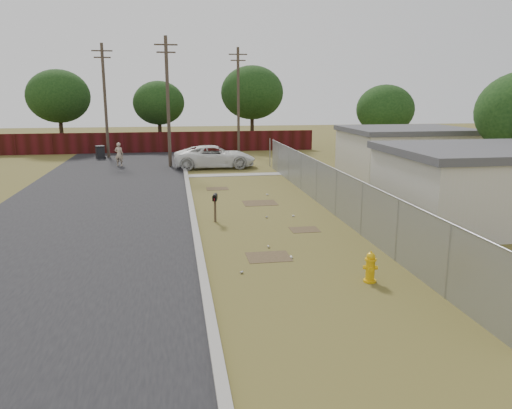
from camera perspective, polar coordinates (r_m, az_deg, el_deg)
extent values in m
plane|color=brown|center=(21.11, 1.03, -1.61)|extent=(120.00, 120.00, 0.00)
cube|color=black|center=(28.85, -16.77, 1.75)|extent=(9.00, 60.00, 0.02)
cube|color=#99958E|center=(28.59, -7.80, 2.19)|extent=(0.25, 60.00, 0.12)
cube|color=#99958E|center=(32.25, -2.65, 3.40)|extent=(6.20, 1.00, 0.03)
cylinder|color=gray|center=(13.69, 21.10, -6.10)|extent=(0.06, 0.06, 2.00)
cylinder|color=gray|center=(16.23, 15.81, -2.85)|extent=(0.06, 0.06, 2.00)
cylinder|color=gray|center=(18.89, 12.00, -0.47)|extent=(0.06, 0.06, 2.00)
cylinder|color=gray|center=(21.65, 9.14, 1.31)|extent=(0.06, 0.06, 2.00)
cylinder|color=gray|center=(24.46, 6.94, 2.68)|extent=(0.06, 0.06, 2.00)
cylinder|color=gray|center=(27.31, 5.19, 3.77)|extent=(0.06, 0.06, 2.00)
cylinder|color=gray|center=(30.20, 3.77, 4.64)|extent=(0.06, 0.06, 2.00)
cylinder|color=gray|center=(33.10, 2.59, 5.36)|extent=(0.06, 0.06, 2.00)
cylinder|color=gray|center=(36.02, 1.60, 5.97)|extent=(0.06, 0.06, 2.00)
cylinder|color=gray|center=(22.42, 8.43, 4.31)|extent=(0.04, 26.00, 0.04)
cube|color=gray|center=(22.58, 8.35, 1.80)|extent=(0.01, 26.00, 2.00)
cube|color=black|center=(22.74, 8.44, 0.07)|extent=(0.03, 26.00, 0.60)
cube|color=#420E11|center=(45.38, -12.31, 6.95)|extent=(30.00, 0.12, 1.80)
cylinder|color=#45382E|center=(36.13, -10.03, 11.37)|extent=(0.24, 0.24, 9.00)
cube|color=#45382E|center=(36.26, -10.27, 17.54)|extent=(1.60, 0.10, 0.10)
cube|color=#45382E|center=(36.22, -10.24, 16.75)|extent=(1.30, 0.10, 0.10)
cylinder|color=#45382E|center=(42.46, -16.85, 11.20)|extent=(0.24, 0.24, 9.00)
cube|color=#45382E|center=(42.57, -17.20, 16.44)|extent=(1.60, 0.10, 0.10)
cube|color=#45382E|center=(42.54, -17.16, 15.77)|extent=(1.30, 0.10, 0.10)
cylinder|color=#45382E|center=(44.49, -2.03, 11.76)|extent=(0.24, 0.24, 9.00)
cube|color=#45382E|center=(44.60, -2.07, 16.78)|extent=(1.60, 0.10, 0.10)
cube|color=#45382E|center=(44.57, -2.07, 16.14)|extent=(1.30, 0.10, 0.10)
cube|color=beige|center=(22.45, 25.29, 1.69)|extent=(8.00, 6.00, 2.80)
cube|color=#46464A|center=(22.24, 25.66, 5.61)|extent=(8.32, 6.24, 0.30)
cube|color=beige|center=(32.62, 16.60, 5.45)|extent=(7.00, 6.00, 2.80)
cube|color=#46464A|center=(32.47, 16.78, 8.16)|extent=(7.28, 6.24, 0.30)
cylinder|color=#2E2214|center=(50.31, -21.35, 7.77)|extent=(0.36, 0.36, 3.30)
ellipsoid|color=black|center=(50.19, -21.65, 11.43)|extent=(5.70, 5.70, 4.84)
cylinder|color=#2E2214|center=(50.28, -10.92, 8.15)|extent=(0.36, 0.36, 2.86)
ellipsoid|color=black|center=(50.14, -11.06, 11.33)|extent=(4.94, 4.94, 4.20)
cylinder|color=#2E2214|center=(49.84, -0.45, 8.71)|extent=(0.36, 0.36, 3.52)
ellipsoid|color=black|center=(49.72, -0.45, 12.67)|extent=(6.08, 6.08, 5.17)
cylinder|color=#2E2214|center=(41.80, 14.35, 6.95)|extent=(0.36, 0.36, 2.64)
ellipsoid|color=black|center=(41.64, 14.55, 10.48)|extent=(4.56, 4.56, 3.88)
cylinder|color=#DAA60B|center=(14.56, 12.86, -8.48)|extent=(0.44, 0.44, 0.06)
cylinder|color=#DAA60B|center=(14.45, 12.92, -7.30)|extent=(0.31, 0.31, 0.62)
cylinder|color=#DAA60B|center=(14.35, 12.98, -6.14)|extent=(0.40, 0.40, 0.05)
sphere|color=#DAA60B|center=(14.32, 13.00, -5.82)|extent=(0.30, 0.30, 0.24)
cylinder|color=#DAA60B|center=(14.28, 13.02, -5.33)|extent=(0.05, 0.05, 0.06)
cylinder|color=#DAA60B|center=(14.41, 12.34, -7.02)|extent=(0.13, 0.14, 0.12)
cylinder|color=#DAA60B|center=(14.45, 13.52, -7.02)|extent=(0.13, 0.14, 0.12)
cylinder|color=#DAA60B|center=(14.29, 13.01, -7.22)|extent=(0.18, 0.16, 0.15)
cube|color=brown|center=(20.51, -4.69, -0.67)|extent=(0.10, 0.10, 0.97)
cube|color=black|center=(20.40, -4.72, 0.73)|extent=(0.26, 0.49, 0.17)
cylinder|color=black|center=(20.38, -4.72, 0.97)|extent=(0.26, 0.49, 0.17)
cube|color=#A80C13|center=(20.16, -4.79, 0.58)|extent=(0.03, 0.04, 0.10)
imported|color=white|center=(35.44, -4.74, 5.48)|extent=(5.69, 2.63, 1.58)
imported|color=tan|center=(37.41, -15.38, 5.55)|extent=(0.71, 0.57, 1.71)
cube|color=black|center=(42.16, -17.38, 5.68)|extent=(0.78, 0.78, 0.98)
cube|color=black|center=(42.11, -17.43, 6.37)|extent=(0.86, 0.86, 0.08)
cylinder|color=black|center=(41.97, -16.85, 5.15)|extent=(0.12, 0.21, 0.20)
cylinder|color=silver|center=(16.16, 4.06, -6.00)|extent=(0.08, 0.11, 0.07)
cylinder|color=#B8B8BD|center=(17.17, 1.44, -4.84)|extent=(0.07, 0.10, 0.07)
cylinder|color=silver|center=(21.45, 4.27, -1.30)|extent=(0.11, 0.09, 0.07)
cylinder|color=#B8B8BD|center=(14.81, -1.66, -7.75)|extent=(0.12, 0.11, 0.07)
cylinder|color=silver|center=(25.86, 1.28, 1.15)|extent=(0.11, 0.08, 0.07)
cylinder|color=#B8B8BD|center=(21.18, 1.22, -1.45)|extent=(0.12, 0.12, 0.07)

